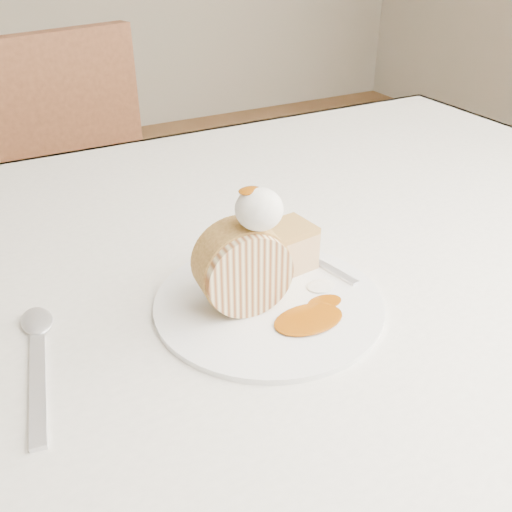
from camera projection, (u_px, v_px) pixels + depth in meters
table at (240, 306)px, 0.76m from camera, size 1.40×0.90×0.75m
chair_far at (48, 189)px, 1.44m from camera, size 0.53×0.53×0.90m
plate at (269, 303)px, 0.61m from camera, size 0.27×0.27×0.01m
roulade_slice at (243, 268)px, 0.58m from camera, size 0.09×0.06×0.09m
cake_chunk at (288, 249)px, 0.66m from camera, size 0.06×0.06×0.05m
whipped_cream at (259, 209)px, 0.55m from camera, size 0.05×0.05×0.04m
caramel_drizzle at (250, 186)px, 0.54m from camera, size 0.02×0.02×0.01m
caramel_pool at (308, 319)px, 0.58m from camera, size 0.08×0.06×0.00m
fork at (323, 265)px, 0.67m from camera, size 0.05×0.15×0.00m
spoon at (38, 386)px, 0.50m from camera, size 0.06×0.18×0.00m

